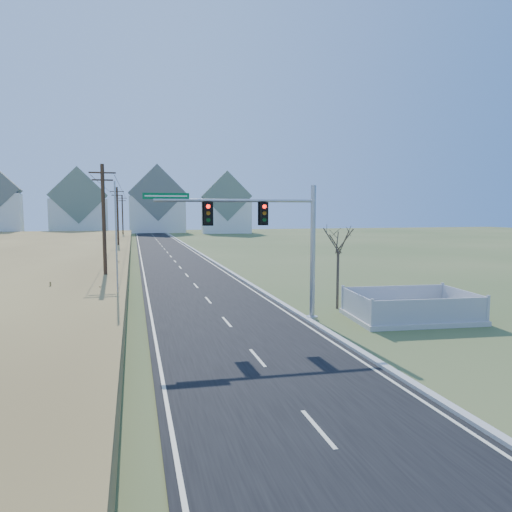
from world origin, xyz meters
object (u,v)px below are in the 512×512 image
(traffic_signal_mast, at_px, (278,238))
(open_sign, at_px, (386,315))
(flagpole, at_px, (117,263))
(fence_enclosure, at_px, (410,314))
(bare_tree, at_px, (338,238))

(traffic_signal_mast, height_order, open_sign, traffic_signal_mast)
(traffic_signal_mast, distance_m, flagpole, 8.97)
(fence_enclosure, distance_m, open_sign, 1.73)
(fence_enclosure, xyz_separation_m, open_sign, (-1.70, -0.35, 0.08))
(open_sign, distance_m, flagpole, 14.62)
(open_sign, xyz_separation_m, flagpole, (-13.39, 5.27, 2.57))
(traffic_signal_mast, relative_size, flagpole, 1.21)
(fence_enclosure, height_order, open_sign, fence_enclosure)
(fence_enclosure, height_order, bare_tree, bare_tree)
(bare_tree, bearing_deg, open_sign, -75.68)
(traffic_signal_mast, xyz_separation_m, bare_tree, (4.36, 2.12, -0.18))
(traffic_signal_mast, relative_size, open_sign, 12.83)
(fence_enclosure, bearing_deg, open_sign, -162.26)
(traffic_signal_mast, height_order, flagpole, flagpole)
(traffic_signal_mast, xyz_separation_m, flagpole, (-8.08, 3.64, -1.42))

